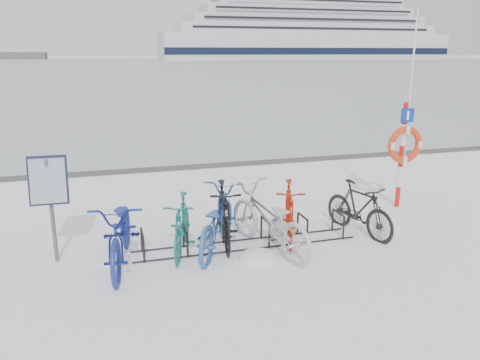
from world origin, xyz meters
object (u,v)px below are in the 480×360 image
Objects in this scene: bike_rack at (246,236)px; info_board at (49,187)px; cruise_ferry at (305,33)px; lifebuoy_station at (404,145)px.

bike_rack is 2.26× the size of info_board.
info_board is at bearing 175.91° from bike_rack.
bike_rack is 3.37m from info_board.
bike_rack is 223.99m from cruise_ferry.
bike_rack is 0.95× the size of lifebuoy_station.
cruise_ferry reaches higher than bike_rack.
lifebuoy_station is (7.04, 0.86, 0.13)m from info_board.
lifebuoy_station reaches higher than info_board.
cruise_ferry is at bearing 67.08° from info_board.
lifebuoy_station is at bearing 8.58° from info_board.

